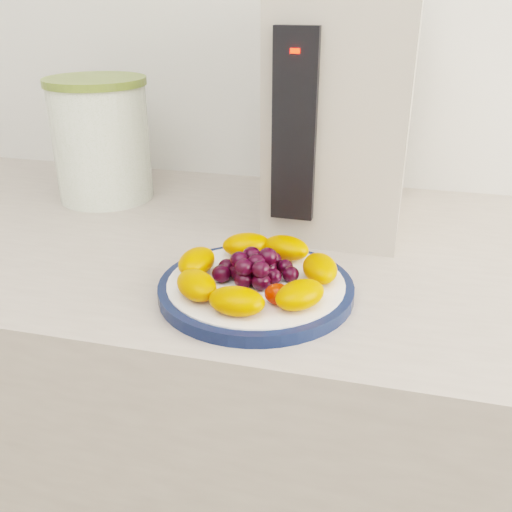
# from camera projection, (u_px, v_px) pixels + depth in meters

# --- Properties ---
(counter) EXTENTS (3.50, 0.60, 0.90)m
(counter) POSITION_uv_depth(u_px,v_px,m) (216.00, 464.00, 1.03)
(counter) COLOR #B0A295
(counter) RESTS_ON floor
(cabinet_face) EXTENTS (3.48, 0.58, 0.84)m
(cabinet_face) POSITION_uv_depth(u_px,v_px,m) (216.00, 476.00, 1.04)
(cabinet_face) COLOR #86634E
(cabinet_face) RESTS_ON floor
(plate_rim) EXTENTS (0.23, 0.23, 0.01)m
(plate_rim) POSITION_uv_depth(u_px,v_px,m) (256.00, 289.00, 0.67)
(plate_rim) COLOR #0E1B3E
(plate_rim) RESTS_ON counter
(plate_face) EXTENTS (0.21, 0.21, 0.02)m
(plate_face) POSITION_uv_depth(u_px,v_px,m) (256.00, 288.00, 0.67)
(plate_face) COLOR white
(plate_face) RESTS_ON counter
(canister) EXTENTS (0.17, 0.17, 0.19)m
(canister) POSITION_uv_depth(u_px,v_px,m) (102.00, 143.00, 0.95)
(canister) COLOR #4B6D1F
(canister) RESTS_ON counter
(canister_lid) EXTENTS (0.17, 0.17, 0.01)m
(canister_lid) POSITION_uv_depth(u_px,v_px,m) (95.00, 81.00, 0.91)
(canister_lid) COLOR olive
(canister_lid) RESTS_ON canister
(appliance_body) EXTENTS (0.19, 0.26, 0.33)m
(appliance_body) POSITION_uv_depth(u_px,v_px,m) (345.00, 113.00, 0.83)
(appliance_body) COLOR #B3A99C
(appliance_body) RESTS_ON counter
(appliance_panel) EXTENTS (0.06, 0.02, 0.24)m
(appliance_panel) POSITION_uv_depth(u_px,v_px,m) (295.00, 128.00, 0.73)
(appliance_panel) COLOR black
(appliance_panel) RESTS_ON appliance_body
(appliance_led) EXTENTS (0.01, 0.01, 0.01)m
(appliance_led) POSITION_uv_depth(u_px,v_px,m) (295.00, 51.00, 0.68)
(appliance_led) COLOR #FF0C05
(appliance_led) RESTS_ON appliance_panel
(fruit_plate) EXTENTS (0.20, 0.20, 0.04)m
(fruit_plate) POSITION_uv_depth(u_px,v_px,m) (256.00, 270.00, 0.66)
(fruit_plate) COLOR #D45D00
(fruit_plate) RESTS_ON plate_face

